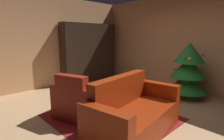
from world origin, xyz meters
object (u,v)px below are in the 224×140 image
object	(u,v)px
armchair_red	(81,101)
book_stack_on_table	(112,94)
couch_red	(134,115)
decorated_tree	(188,70)
coffee_table	(110,98)
bookshelf_unit	(92,53)
bottle_on_table	(119,89)

from	to	relation	value
armchair_red	book_stack_on_table	distance (m)	0.63
couch_red	decorated_tree	world-z (taller)	decorated_tree
coffee_table	decorated_tree	world-z (taller)	decorated_tree
bookshelf_unit	couch_red	bearing A→B (deg)	-27.48
coffee_table	book_stack_on_table	world-z (taller)	book_stack_on_table
armchair_red	coffee_table	bearing A→B (deg)	40.92
armchair_red	decorated_tree	size ratio (longest dim) A/B	0.79
bottle_on_table	decorated_tree	distance (m)	2.14
armchair_red	couch_red	bearing A→B (deg)	13.23
book_stack_on_table	bottle_on_table	size ratio (longest dim) A/B	0.93
bookshelf_unit	armchair_red	world-z (taller)	bookshelf_unit
bottle_on_table	couch_red	bearing A→B (deg)	-26.41
book_stack_on_table	bottle_on_table	xyz separation A→B (m)	(0.01, 0.17, 0.06)
decorated_tree	book_stack_on_table	bearing A→B (deg)	-101.52
couch_red	bottle_on_table	xyz separation A→B (m)	(-0.65, 0.32, 0.22)
bookshelf_unit	book_stack_on_table	xyz separation A→B (m)	(2.74, -1.62, -0.52)
bookshelf_unit	couch_red	size ratio (longest dim) A/B	1.12
decorated_tree	couch_red	bearing A→B (deg)	-85.25
coffee_table	bookshelf_unit	bearing A→B (deg)	148.67
coffee_table	bottle_on_table	bearing A→B (deg)	80.59
couch_red	bookshelf_unit	bearing A→B (deg)	152.52
couch_red	bottle_on_table	size ratio (longest dim) A/B	8.27
bookshelf_unit	book_stack_on_table	size ratio (longest dim) A/B	9.87
couch_red	coffee_table	xyz separation A→B (m)	(-0.68, 0.11, 0.10)
bottle_on_table	decorated_tree	xyz separation A→B (m)	(0.45, 2.08, 0.19)
bookshelf_unit	bottle_on_table	world-z (taller)	bookshelf_unit
bookshelf_unit	decorated_tree	bearing A→B (deg)	11.25
bookshelf_unit	decorated_tree	xyz separation A→B (m)	(3.20, 0.64, -0.27)
armchair_red	bottle_on_table	size ratio (longest dim) A/B	5.01
coffee_table	bottle_on_table	world-z (taller)	bottle_on_table
book_stack_on_table	decorated_tree	bearing A→B (deg)	78.48
bookshelf_unit	book_stack_on_table	distance (m)	3.22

